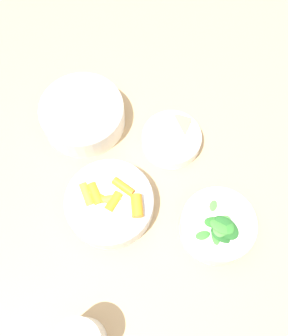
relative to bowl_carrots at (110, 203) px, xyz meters
name	(u,v)px	position (x,y,z in m)	size (l,w,h in m)	color
ground_plane	(152,229)	(0.11, -0.12, -0.77)	(10.00, 10.00, 0.00)	gray
dining_table	(157,172)	(0.11, -0.12, -0.14)	(1.09, 0.98, 0.74)	tan
bowl_carrots	(110,203)	(0.00, 0.00, 0.00)	(0.18, 0.18, 0.07)	silver
bowl_greens	(218,226)	(-0.08, -0.21, 0.01)	(0.15, 0.15, 0.08)	silver
bowl_beans_hotdog	(83,115)	(0.22, 0.04, 0.00)	(0.19, 0.19, 0.07)	silver
bowl_cookies	(172,138)	(0.14, -0.15, -0.01)	(0.13, 0.13, 0.04)	white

